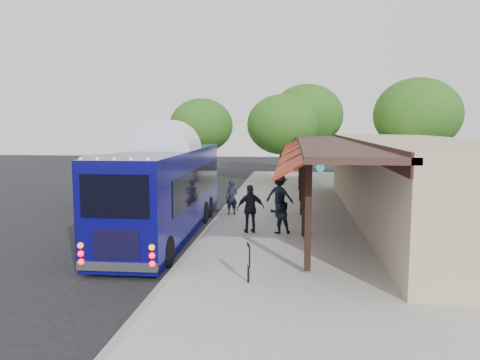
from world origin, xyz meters
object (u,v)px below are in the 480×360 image
at_px(coach_bus, 166,186).
at_px(sign_board, 248,257).
at_px(city_bus, 138,169).
at_px(ped_c, 251,209).
at_px(ped_d, 280,195).
at_px(ped_b, 280,212).
at_px(ped_a, 232,197).

relative_size(coach_bus, sign_board, 10.88).
bearing_deg(sign_board, city_bus, 105.24).
bearing_deg(sign_board, ped_c, 81.61).
relative_size(coach_bus, ped_d, 5.78).
height_order(ped_b, ped_c, ped_c).
bearing_deg(coach_bus, ped_b, -0.54).
xyz_separation_m(ped_b, ped_d, (-0.12, 3.22, 0.16)).
bearing_deg(ped_a, coach_bus, -107.15).
xyz_separation_m(city_bus, ped_d, (8.39, -5.75, -0.52)).
bearing_deg(ped_d, coach_bus, 52.31).
xyz_separation_m(city_bus, ped_b, (8.51, -8.97, -0.68)).
distance_m(ped_c, sign_board, 5.66).
bearing_deg(sign_board, ped_b, 70.39).
bearing_deg(ped_c, ped_a, -86.76).
bearing_deg(coach_bus, city_bus, 113.92).
relative_size(city_bus, sign_board, 10.92).
height_order(ped_c, sign_board, ped_c).
bearing_deg(coach_bus, ped_c, -0.72).
height_order(ped_a, ped_d, ped_d).
bearing_deg(coach_bus, sign_board, -57.65).
bearing_deg(coach_bus, ped_d, 36.60).
bearing_deg(city_bus, ped_a, -45.00).
relative_size(ped_c, sign_board, 1.80).
bearing_deg(sign_board, ped_a, 87.13).
distance_m(coach_bus, ped_c, 3.34).
distance_m(coach_bus, sign_board, 6.81).
height_order(coach_bus, city_bus, coach_bus).
xyz_separation_m(city_bus, ped_c, (7.40, -8.99, -0.56)).
xyz_separation_m(coach_bus, ped_b, (4.35, 0.03, -0.94)).
height_order(city_bus, ped_d, city_bus).
bearing_deg(ped_b, ped_c, -14.20).
distance_m(city_bus, ped_b, 12.39).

